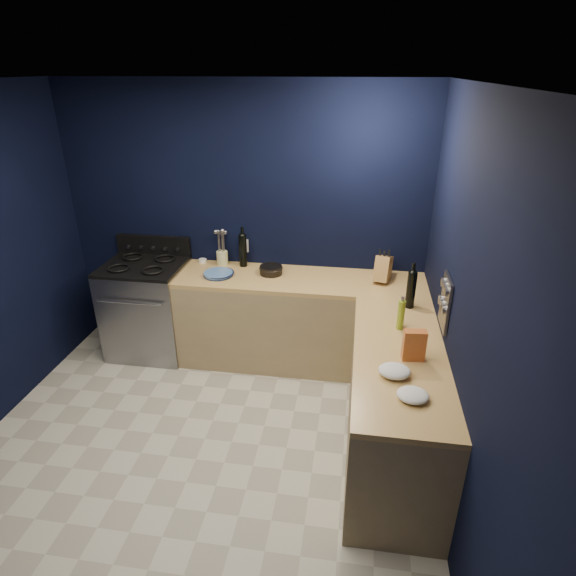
% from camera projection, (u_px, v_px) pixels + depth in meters
% --- Properties ---
extents(floor, '(3.50, 3.50, 0.02)m').
position_uv_depth(floor, '(196.00, 460.00, 3.57)').
color(floor, beige).
rests_on(floor, ground).
extents(ceiling, '(3.50, 3.50, 0.02)m').
position_uv_depth(ceiling, '(155.00, 82.00, 2.46)').
color(ceiling, silver).
rests_on(ceiling, ground).
extents(wall_back, '(3.50, 0.02, 2.60)m').
position_uv_depth(wall_back, '(244.00, 223.00, 4.59)').
color(wall_back, black).
rests_on(wall_back, ground).
extents(wall_right, '(0.02, 3.50, 2.60)m').
position_uv_depth(wall_right, '(467.00, 326.00, 2.78)').
color(wall_right, black).
rests_on(wall_right, ground).
extents(cab_back, '(2.30, 0.63, 0.86)m').
position_uv_depth(cab_back, '(300.00, 323.00, 4.59)').
color(cab_back, tan).
rests_on(cab_back, floor).
extents(top_back, '(2.30, 0.63, 0.04)m').
position_uv_depth(top_back, '(300.00, 280.00, 4.40)').
color(top_back, olive).
rests_on(top_back, cab_back).
extents(cab_right, '(0.63, 1.67, 0.86)m').
position_uv_depth(cab_right, '(394.00, 408.00, 3.45)').
color(cab_right, tan).
rests_on(cab_right, floor).
extents(top_right, '(0.63, 1.67, 0.04)m').
position_uv_depth(top_right, '(400.00, 356.00, 3.26)').
color(top_right, olive).
rests_on(top_right, cab_right).
extents(gas_range, '(0.76, 0.66, 0.92)m').
position_uv_depth(gas_range, '(149.00, 310.00, 4.77)').
color(gas_range, gray).
rests_on(gas_range, floor).
extents(oven_door, '(0.59, 0.02, 0.42)m').
position_uv_depth(oven_door, '(135.00, 326.00, 4.49)').
color(oven_door, black).
rests_on(oven_door, gas_range).
extents(cooktop, '(0.76, 0.66, 0.03)m').
position_uv_depth(cooktop, '(143.00, 266.00, 4.57)').
color(cooktop, black).
rests_on(cooktop, gas_range).
extents(backguard, '(0.76, 0.06, 0.20)m').
position_uv_depth(backguard, '(154.00, 245.00, 4.79)').
color(backguard, black).
rests_on(backguard, gas_range).
extents(spice_panel, '(0.02, 0.28, 0.38)m').
position_uv_depth(spice_panel, '(445.00, 302.00, 3.33)').
color(spice_panel, gray).
rests_on(spice_panel, wall_right).
extents(wall_outlet, '(0.09, 0.02, 0.13)m').
position_uv_depth(wall_outlet, '(244.00, 246.00, 4.67)').
color(wall_outlet, white).
rests_on(wall_outlet, wall_back).
extents(plate_stack, '(0.34, 0.34, 0.03)m').
position_uv_depth(plate_stack, '(218.00, 274.00, 4.44)').
color(plate_stack, teal).
rests_on(plate_stack, top_back).
extents(ramekin, '(0.10, 0.10, 0.03)m').
position_uv_depth(ramekin, '(203.00, 261.00, 4.75)').
color(ramekin, white).
rests_on(ramekin, top_back).
extents(utensil_crock, '(0.11, 0.11, 0.14)m').
position_uv_depth(utensil_crock, '(222.00, 258.00, 4.67)').
color(utensil_crock, beige).
rests_on(utensil_crock, top_back).
extents(wine_bottle_back, '(0.10, 0.10, 0.31)m').
position_uv_depth(wine_bottle_back, '(243.00, 251.00, 4.60)').
color(wine_bottle_back, black).
rests_on(wine_bottle_back, top_back).
extents(lemon_basket, '(0.25, 0.25, 0.08)m').
position_uv_depth(lemon_basket, '(271.00, 270.00, 4.47)').
color(lemon_basket, black).
rests_on(lemon_basket, top_back).
extents(knife_block, '(0.19, 0.30, 0.29)m').
position_uv_depth(knife_block, '(383.00, 269.00, 4.30)').
color(knife_block, olive).
rests_on(knife_block, top_back).
extents(wine_bottle_right, '(0.10, 0.10, 0.30)m').
position_uv_depth(wine_bottle_right, '(411.00, 290.00, 3.81)').
color(wine_bottle_right, black).
rests_on(wine_bottle_right, top_right).
extents(oil_bottle, '(0.07, 0.07, 0.23)m').
position_uv_depth(oil_bottle, '(401.00, 315.00, 3.51)').
color(oil_bottle, '#85A422').
rests_on(oil_bottle, top_right).
extents(spice_jar_near, '(0.05, 0.05, 0.09)m').
position_uv_depth(spice_jar_near, '(400.00, 320.00, 3.58)').
color(spice_jar_near, olive).
rests_on(spice_jar_near, top_right).
extents(spice_jar_far, '(0.06, 0.06, 0.09)m').
position_uv_depth(spice_jar_far, '(410.00, 339.00, 3.33)').
color(spice_jar_far, olive).
rests_on(spice_jar_far, top_right).
extents(crouton_bag, '(0.15, 0.08, 0.22)m').
position_uv_depth(crouton_bag, '(414.00, 345.00, 3.14)').
color(crouton_bag, '#B1223C').
rests_on(crouton_bag, top_right).
extents(towel_front, '(0.25, 0.23, 0.07)m').
position_uv_depth(towel_front, '(394.00, 371.00, 3.00)').
color(towel_front, white).
rests_on(towel_front, top_right).
extents(towel_end, '(0.24, 0.22, 0.06)m').
position_uv_depth(towel_end, '(413.00, 395.00, 2.79)').
color(towel_end, white).
rests_on(towel_end, top_right).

